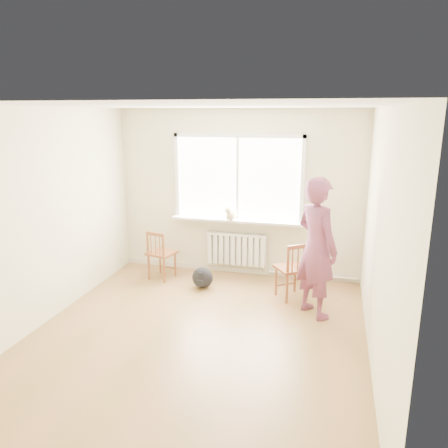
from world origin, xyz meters
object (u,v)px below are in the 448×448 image
Objects in this scene: chair_right at (293,271)px; cat at (231,214)px; person at (317,248)px; backpack at (203,278)px; chair_left at (160,255)px.

cat is (-1.09, 0.67, 0.62)m from chair_right.
person is at bearing -25.27° from cat.
chair_right is 0.46× the size of person.
chair_right is 1.41m from backpack.
cat is at bearing -144.06° from chair_left.
backpack is at bearing -103.25° from cat.
person reaches higher than chair_right.
chair_right is at bearing -2.44° from backpack.
backpack is at bearing -179.31° from chair_left.
chair_left is 2.17m from chair_right.
chair_right is (2.16, -0.25, 0.02)m from chair_left.
backpack is (0.77, -0.19, -0.25)m from chair_left.
cat reaches higher than backpack.
chair_left is 0.44× the size of person.
cat is 1.12m from backpack.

